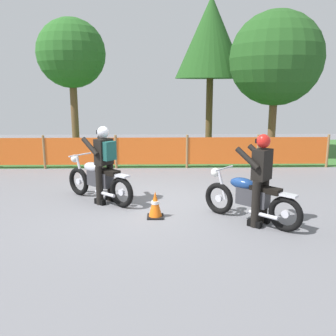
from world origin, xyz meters
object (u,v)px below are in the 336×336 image
(motorcycle_lead, at_px, (98,180))
(traffic_cone, at_px, (155,205))
(motorcycle_trailing, at_px, (250,198))
(rider_lead, at_px, (104,160))
(rider_trailing, at_px, (261,176))

(motorcycle_lead, xyz_separation_m, traffic_cone, (1.28, -1.12, -0.22))
(motorcycle_trailing, relative_size, traffic_cone, 2.95)
(motorcycle_trailing, relative_size, rider_lead, 0.93)
(motorcycle_trailing, height_order, rider_lead, rider_lead)
(rider_trailing, bearing_deg, motorcycle_lead, 17.67)
(motorcycle_lead, height_order, motorcycle_trailing, motorcycle_lead)
(motorcycle_lead, height_order, rider_trailing, rider_trailing)
(motorcycle_trailing, bearing_deg, rider_trailing, -179.43)
(motorcycle_lead, relative_size, motorcycle_trailing, 1.07)
(rider_lead, xyz_separation_m, traffic_cone, (1.11, -0.97, -0.69))
(motorcycle_trailing, bearing_deg, rider_lead, 19.78)
(rider_trailing, bearing_deg, rider_lead, 18.66)
(rider_lead, distance_m, rider_trailing, 3.33)
(rider_trailing, distance_m, traffic_cone, 2.07)
(motorcycle_lead, height_order, rider_lead, rider_lead)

